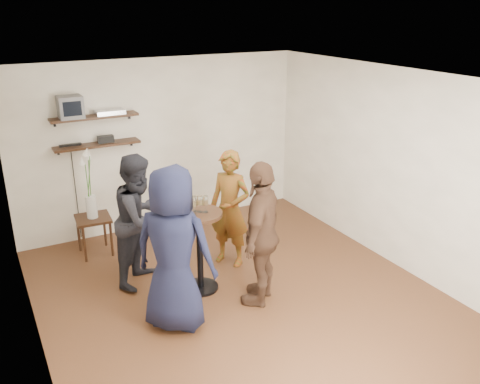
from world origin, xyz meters
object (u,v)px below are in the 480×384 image
(radio, at_px, (106,139))
(side_table, at_px, (93,223))
(person_navy, at_px, (174,250))
(person_brown, at_px, (262,234))
(dvd_deck, at_px, (110,112))
(drinks_table, at_px, (200,241))
(crt_monitor, at_px, (70,107))
(person_plaid, at_px, (230,209))
(person_dark, at_px, (140,220))

(radio, height_order, side_table, radio)
(person_navy, relative_size, person_brown, 1.06)
(side_table, distance_m, person_navy, 2.20)
(dvd_deck, distance_m, drinks_table, 2.40)
(crt_monitor, distance_m, person_navy, 2.83)
(crt_monitor, xyz_separation_m, person_brown, (1.50, -2.57, -1.15))
(person_navy, xyz_separation_m, person_brown, (1.07, -0.00, -0.05))
(dvd_deck, relative_size, drinks_table, 0.39)
(crt_monitor, relative_size, person_plaid, 0.20)
(person_plaid, bearing_deg, dvd_deck, -179.91)
(drinks_table, distance_m, person_brown, 0.80)
(radio, bearing_deg, drinks_table, -75.04)
(person_plaid, distance_m, person_dark, 1.19)
(radio, distance_m, drinks_table, 2.25)
(person_navy, bearing_deg, person_plaid, -95.84)
(crt_monitor, bearing_deg, person_navy, -80.37)
(crt_monitor, height_order, side_table, crt_monitor)
(person_plaid, relative_size, person_brown, 0.91)
(person_plaid, bearing_deg, crt_monitor, -168.82)
(person_navy, bearing_deg, side_table, -36.00)
(radio, distance_m, side_table, 1.21)
(drinks_table, height_order, person_dark, person_dark)
(person_plaid, xyz_separation_m, person_navy, (-1.17, -1.00, 0.13))
(crt_monitor, bearing_deg, dvd_deck, 0.00)
(side_table, distance_m, person_dark, 1.15)
(person_plaid, bearing_deg, drinks_table, -90.00)
(person_dark, height_order, person_brown, person_brown)
(drinks_table, relative_size, person_plaid, 0.65)
(drinks_table, distance_m, person_navy, 0.81)
(person_brown, bearing_deg, person_navy, -43.68)
(side_table, height_order, person_dark, person_dark)
(side_table, bearing_deg, person_plaid, -35.97)
(radio, xyz_separation_m, person_plaid, (1.17, -1.57, -0.73))
(side_table, height_order, drinks_table, drinks_table)
(person_plaid, bearing_deg, person_dark, -129.83)
(dvd_deck, bearing_deg, person_navy, -92.01)
(radio, xyz_separation_m, person_brown, (1.07, -2.57, -0.65))
(crt_monitor, bearing_deg, radio, 0.00)
(dvd_deck, bearing_deg, person_dark, -93.93)
(person_dark, distance_m, person_navy, 1.11)
(person_plaid, bearing_deg, radio, -177.72)
(crt_monitor, xyz_separation_m, radio, (0.43, 0.00, -0.50))
(crt_monitor, distance_m, person_plaid, 2.56)
(drinks_table, bearing_deg, crt_monitor, 115.81)
(side_table, distance_m, person_plaid, 1.95)
(side_table, bearing_deg, crt_monitor, 96.83)
(person_navy, height_order, person_brown, person_navy)
(radio, relative_size, person_dark, 0.13)
(dvd_deck, height_order, person_dark, dvd_deck)
(crt_monitor, relative_size, dvd_deck, 0.80)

